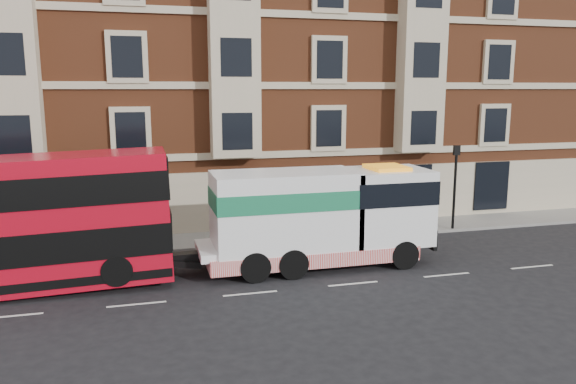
% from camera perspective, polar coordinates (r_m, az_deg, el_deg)
% --- Properties ---
extents(ground, '(120.00, 120.00, 0.00)m').
position_cam_1_polar(ground, '(20.78, -3.86, -10.26)').
color(ground, black).
rests_on(ground, ground).
extents(sidewalk, '(90.00, 3.00, 0.15)m').
position_cam_1_polar(sidewalk, '(27.81, -6.88, -4.77)').
color(sidewalk, slate).
rests_on(sidewalk, ground).
extents(victorian_terrace, '(45.00, 12.00, 20.40)m').
position_cam_1_polar(victorian_terrace, '(34.45, -8.25, 14.88)').
color(victorian_terrace, brown).
rests_on(victorian_terrace, ground).
extents(lamp_post_west, '(0.35, 0.15, 4.35)m').
position_cam_1_polar(lamp_post_west, '(25.82, -19.87, -0.59)').
color(lamp_post_west, black).
rests_on(lamp_post_west, sidewalk).
extents(lamp_post_east, '(0.35, 0.15, 4.35)m').
position_cam_1_polar(lamp_post_east, '(30.12, 16.61, 1.11)').
color(lamp_post_east, black).
rests_on(lamp_post_east, sidewalk).
extents(tow_truck, '(9.74, 2.88, 4.06)m').
position_cam_1_polar(tow_truck, '(23.21, 2.96, -2.48)').
color(tow_truck, white).
rests_on(tow_truck, ground).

